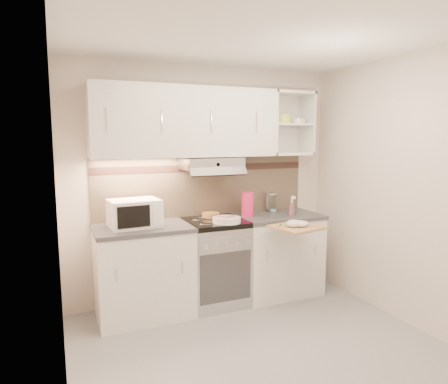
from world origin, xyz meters
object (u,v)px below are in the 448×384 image
at_px(microwave, 134,213).
at_px(pink_pitcher, 248,204).
at_px(glass_jar, 271,202).
at_px(plate_stack, 227,220).
at_px(cutting_board, 297,227).
at_px(spray_bottle, 292,207).
at_px(watering_can, 141,221).
at_px(electric_range, 215,262).

height_order(microwave, pink_pitcher, same).
bearing_deg(glass_jar, pink_pitcher, -160.22).
height_order(plate_stack, glass_jar, glass_jar).
bearing_deg(plate_stack, pink_pitcher, 31.87).
bearing_deg(glass_jar, plate_stack, -154.13).
height_order(pink_pitcher, glass_jar, pink_pitcher).
xyz_separation_m(plate_stack, cutting_board, (0.60, -0.35, -0.05)).
bearing_deg(cutting_board, microwave, 147.52).
bearing_deg(spray_bottle, microwave, -159.81).
height_order(pink_pitcher, cutting_board, pink_pitcher).
bearing_deg(pink_pitcher, spray_bottle, -31.68).
bearing_deg(cutting_board, watering_can, 150.26).
distance_m(plate_stack, pink_pitcher, 0.41).
distance_m(electric_range, plate_stack, 0.51).
bearing_deg(glass_jar, cutting_board, -98.57).
height_order(watering_can, cutting_board, watering_can).
bearing_deg(plate_stack, cutting_board, -30.40).
bearing_deg(glass_jar, watering_can, -170.48).
bearing_deg(spray_bottle, cutting_board, -91.59).
relative_size(electric_range, glass_jar, 4.11).
bearing_deg(watering_can, electric_range, 7.79).
relative_size(glass_jar, spray_bottle, 0.96).
bearing_deg(cutting_board, plate_stack, 136.81).
height_order(electric_range, microwave, microwave).
xyz_separation_m(watering_can, plate_stack, (0.84, -0.08, -0.05)).
xyz_separation_m(spray_bottle, cutting_board, (-0.20, -0.41, -0.12)).
bearing_deg(pink_pitcher, glass_jar, 6.22).
relative_size(electric_range, pink_pitcher, 3.44).
bearing_deg(microwave, glass_jar, 1.32).
xyz_separation_m(pink_pitcher, spray_bottle, (0.46, -0.15, -0.04)).
bearing_deg(plate_stack, electric_range, 110.58).
bearing_deg(watering_can, microwave, 118.49).
xyz_separation_m(microwave, plate_stack, (0.88, -0.18, -0.10)).
xyz_separation_m(microwave, pink_pitcher, (1.22, 0.03, 0.00)).
height_order(glass_jar, spray_bottle, spray_bottle).
height_order(electric_range, plate_stack, plate_stack).
height_order(spray_bottle, cutting_board, spray_bottle).
relative_size(microwave, spray_bottle, 2.15).
height_order(microwave, glass_jar, microwave).
distance_m(watering_can, plate_stack, 0.84).
bearing_deg(electric_range, plate_stack, -69.42).
bearing_deg(pink_pitcher, watering_can, 172.56).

